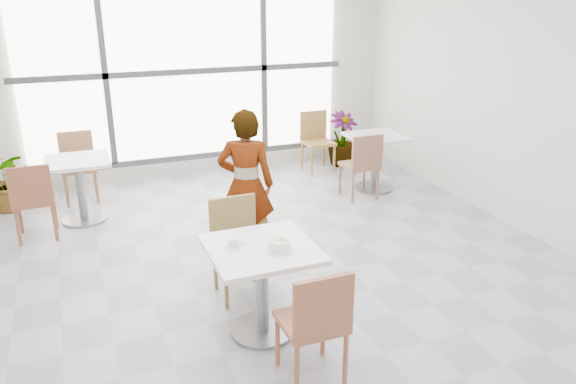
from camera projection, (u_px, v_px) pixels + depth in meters
name	position (u px, v px, depth m)	size (l,w,h in m)	color
floor	(276.00, 282.00, 5.19)	(7.00, 7.00, 0.00)	#9E9EA5
wall_back	(187.00, 71.00, 7.72)	(6.00, 6.00, 0.00)	silver
wall_right	(548.00, 100.00, 5.71)	(7.00, 7.00, 0.00)	silver
window	(188.00, 71.00, 7.66)	(4.60, 0.07, 2.52)	white
main_table	(262.00, 273.00, 4.26)	(0.80, 0.80, 0.75)	white
chair_near	(316.00, 319.00, 3.71)	(0.42, 0.42, 0.87)	#9B5C3F
chair_far	(237.00, 240.00, 4.88)	(0.42, 0.42, 0.87)	olive
oatmeal_bowl	(280.00, 245.00, 4.11)	(0.21, 0.21, 0.09)	white
coffee_cup	(233.00, 243.00, 4.17)	(0.16, 0.13, 0.07)	white
person	(246.00, 185.00, 5.46)	(0.55, 0.36, 1.52)	black
bg_table_left	(80.00, 181.00, 6.41)	(0.70, 0.70, 0.75)	white
bg_table_right	(375.00, 154.00, 7.43)	(0.70, 0.70, 0.75)	silver
bg_chair_left_near	(33.00, 197.00, 5.89)	(0.42, 0.42, 0.87)	brown
bg_chair_left_far	(78.00, 161.00, 7.09)	(0.42, 0.42, 0.87)	#9F6E4B
bg_chair_right_near	(363.00, 162.00, 7.07)	(0.42, 0.42, 0.87)	brown
bg_chair_right_far	(316.00, 137.00, 8.26)	(0.42, 0.42, 0.87)	#9F743A
plant_left	(8.00, 180.00, 6.77)	(0.68, 0.59, 0.76)	#54884E
plant_right	(342.00, 139.00, 8.48)	(0.46, 0.46, 0.83)	#477E49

